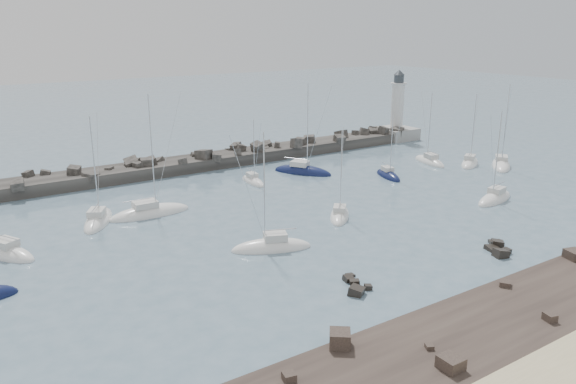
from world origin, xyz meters
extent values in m
plane|color=slate|center=(0.00, 0.00, 0.00)|extent=(400.00, 400.00, 0.00)
cube|color=#2D231F|center=(0.00, -22.00, 0.00)|extent=(140.00, 12.00, 0.70)
cube|color=#2D231F|center=(-16.49, -18.12, 0.63)|extent=(0.95, 0.98, 0.55)
cube|color=#2D231F|center=(4.63, -22.93, 0.66)|extent=(0.98, 1.11, 0.62)
cube|color=#2D231F|center=(-11.22, -16.76, 0.94)|extent=(2.10, 2.10, 1.18)
cube|color=#2D231F|center=(17.80, -17.17, 0.79)|extent=(1.93, 1.99, 0.87)
cube|color=#2D231F|center=(-6.10, -20.49, 0.50)|extent=(0.77, 0.80, 0.30)
cube|color=#2D231F|center=(-6.77, -23.00, 0.80)|extent=(1.44, 1.53, 0.89)
cube|color=#2D231F|center=(7.02, -17.16, 0.57)|extent=(1.37, 1.33, 0.44)
cube|color=black|center=(-2.58, -7.51, -0.05)|extent=(0.89, 0.96, 0.52)
cube|color=black|center=(-3.95, -9.99, -0.05)|extent=(1.23, 1.17, 0.86)
cube|color=black|center=(-3.05, -10.50, 0.09)|extent=(0.94, 0.92, 0.72)
cube|color=black|center=(-4.56, -10.70, 0.15)|extent=(1.83, 1.80, 1.28)
cube|color=black|center=(-3.43, -8.27, 0.21)|extent=(1.05, 1.08, 0.70)
cube|color=black|center=(-3.47, -9.15, 0.24)|extent=(1.14, 1.14, 0.51)
cube|color=black|center=(12.91, -12.39, 0.28)|extent=(1.72, 1.54, 1.25)
cube|color=black|center=(13.71, -10.93, -0.07)|extent=(1.77, 1.97, 1.12)
cube|color=black|center=(15.36, -9.93, 0.02)|extent=(1.65, 1.64, 0.89)
cube|color=black|center=(14.21, -12.16, 0.19)|extent=(0.71, 0.78, 0.74)
cube|color=black|center=(15.16, -10.30, 0.14)|extent=(1.90, 1.80, 1.09)
cube|color=#2E2C29|center=(-7.50, 38.00, 0.20)|extent=(115.00, 6.00, 3.20)
cube|color=#2E2C29|center=(17.83, 37.35, 2.14)|extent=(1.54, 1.54, 1.31)
cube|color=#2E2C29|center=(-24.23, 35.53, 1.98)|extent=(2.02, 2.41, 1.57)
cube|color=#2E2C29|center=(11.25, 38.60, 2.20)|extent=(1.85, 1.67, 1.67)
cube|color=#2E2C29|center=(42.13, 36.56, 2.41)|extent=(2.22, 2.22, 2.04)
cube|color=#2E2C29|center=(25.10, 37.83, 2.31)|extent=(2.72, 2.56, 1.73)
cube|color=#2E2C29|center=(38.68, 38.39, 2.15)|extent=(2.58, 2.25, 2.23)
cube|color=#2E2C29|center=(-7.60, 38.78, 1.92)|extent=(2.64, 2.79, 2.61)
cube|color=#2E2C29|center=(-7.33, 40.17, 1.67)|extent=(1.45, 1.52, 1.03)
cube|color=#2E2C29|center=(-11.31, 38.07, 1.62)|extent=(1.65, 1.72, 1.10)
cube|color=#2E2C29|center=(5.11, 35.42, 2.02)|extent=(1.99, 2.05, 1.57)
cube|color=#2E2C29|center=(-6.83, 38.38, 2.22)|extent=(1.49, 1.45, 1.49)
cube|color=#2E2C29|center=(11.01, 39.75, 2.17)|extent=(2.43, 2.09, 1.96)
cube|color=#2E2C29|center=(-14.62, 35.91, 1.59)|extent=(2.71, 2.53, 1.42)
cube|color=#2E2C29|center=(-19.91, 40.34, 1.72)|extent=(1.89, 1.56, 1.62)
cube|color=#2E2C29|center=(-7.31, 36.96, 1.85)|extent=(1.56, 1.65, 1.54)
cube|color=#2E2C29|center=(41.49, 38.86, 2.25)|extent=(2.17, 1.93, 1.83)
cube|color=#2E2C29|center=(-5.78, 37.37, 2.15)|extent=(2.37, 2.45, 1.45)
cube|color=#2E2C29|center=(20.63, 35.48, 2.44)|extent=(2.13, 1.74, 2.31)
cube|color=#2E2C29|center=(5.74, 38.01, 1.88)|extent=(2.04, 1.94, 1.46)
cube|color=#2E2C29|center=(41.12, 38.24, 1.90)|extent=(2.86, 2.90, 2.29)
cube|color=#2E2C29|center=(-16.06, 37.54, 1.77)|extent=(1.08, 1.20, 1.20)
cube|color=#2E2C29|center=(22.50, 37.33, 2.15)|extent=(2.67, 2.46, 1.76)
cube|color=#2E2C29|center=(13.36, 36.54, 2.43)|extent=(2.15, 2.20, 2.35)
cube|color=#2E2C29|center=(15.90, 38.29, 1.56)|extent=(1.58, 1.71, 1.31)
cube|color=#2E2C29|center=(41.72, 39.75, 1.61)|extent=(1.50, 1.40, 1.40)
cube|color=#2E2C29|center=(45.18, 35.91, 2.02)|extent=(3.02, 3.24, 1.92)
cube|color=#2E2C29|center=(-0.68, 35.55, 2.07)|extent=(1.80, 1.83, 1.31)
cube|color=#2E2C29|center=(33.05, 38.48, 2.28)|extent=(1.81, 2.51, 2.10)
cube|color=#2E2C29|center=(9.28, 36.03, 2.23)|extent=(1.32, 1.58, 1.41)
cube|color=#2E2C29|center=(-5.16, 37.79, 2.04)|extent=(2.37, 1.92, 2.04)
cube|color=#2E2C29|center=(-16.35, 38.18, 1.98)|extent=(2.39, 2.51, 2.14)
cube|color=#2E2C29|center=(30.28, 35.51, 2.11)|extent=(2.12, 2.30, 1.99)
cube|color=#2E2C29|center=(2.82, 39.13, 1.77)|extent=(1.34, 1.29, 1.45)
cube|color=#2E2C29|center=(16.59, 39.36, 1.90)|extent=(2.32, 2.15, 1.52)
cube|color=#2E2C29|center=(36.96, 38.99, 2.04)|extent=(1.24, 1.02, 1.35)
cube|color=#2E2C29|center=(3.46, 36.70, 2.11)|extent=(2.80, 3.18, 2.47)
cube|color=#2E2C29|center=(-3.28, 39.20, 1.59)|extent=(2.34, 2.21, 1.83)
cube|color=#2E2C29|center=(-22.09, 40.34, 1.92)|extent=(1.92, 1.77, 1.58)
cube|color=#2E2C29|center=(10.06, 40.40, 1.55)|extent=(1.26, 1.62, 1.17)
cube|color=#2E2C29|center=(17.62, 40.33, 1.78)|extent=(2.26, 2.12, 1.67)
cube|color=gray|center=(47.00, 38.00, 0.80)|extent=(7.00, 7.00, 3.00)
cylinder|color=silver|center=(47.00, 38.00, 6.80)|extent=(2.50, 2.50, 9.00)
cylinder|color=silver|center=(47.00, 38.00, 11.23)|extent=(3.20, 3.20, 0.25)
cylinder|color=#34393F|center=(47.00, 38.00, 12.10)|extent=(2.00, 2.00, 1.60)
cone|color=#34393F|center=(47.00, 38.00, 13.40)|extent=(2.20, 2.20, 1.00)
ellipsoid|color=white|center=(-28.71, 15.85, 0.05)|extent=(6.41, 8.84, 2.25)
cube|color=silver|center=(-28.51, 15.47, 1.37)|extent=(2.66, 2.94, 0.73)
cylinder|color=silver|center=(-28.23, 14.94, 2.05)|extent=(1.71, 3.08, 0.10)
ellipsoid|color=white|center=(-18.00, 20.39, 0.05)|extent=(6.45, 8.74, 2.27)
cube|color=silver|center=(-18.21, 20.01, 1.39)|extent=(2.66, 2.92, 0.75)
cylinder|color=silver|center=(-17.67, 20.98, 6.78)|extent=(0.13, 0.13, 11.52)
cylinder|color=silver|center=(-18.50, 19.49, 2.09)|extent=(1.75, 3.04, 0.11)
ellipsoid|color=white|center=(-11.96, 19.62, 0.05)|extent=(10.17, 3.33, 2.44)
cube|color=silver|center=(-12.46, 19.63, 1.46)|extent=(2.87, 2.09, 0.74)
cylinder|color=silver|center=(-11.15, 19.60, 7.91)|extent=(0.13, 0.13, 13.65)
cylinder|color=silver|center=(-13.17, 19.64, 2.14)|extent=(4.04, 0.18, 0.11)
ellipsoid|color=white|center=(-5.32, 2.01, 0.05)|extent=(8.76, 5.59, 2.28)
cube|color=silver|center=(-4.93, 1.86, 1.40)|extent=(2.82, 2.46, 0.77)
cylinder|color=silver|center=(-5.94, 2.27, 6.69)|extent=(0.13, 0.13, 11.34)
cylinder|color=silver|center=(-4.39, 1.63, 2.12)|extent=(3.15, 1.38, 0.11)
ellipsoid|color=white|center=(6.01, 25.38, 0.05)|extent=(2.55, 6.55, 1.79)
cube|color=silver|center=(6.04, 25.70, 1.12)|extent=(1.44, 1.90, 0.62)
cylinder|color=silver|center=(5.97, 24.88, 5.13)|extent=(0.11, 0.11, 8.63)
cylinder|color=silver|center=(6.08, 26.15, 1.70)|extent=(0.32, 2.56, 0.09)
ellipsoid|color=white|center=(7.04, 6.18, 0.05)|extent=(6.48, 6.81, 1.93)
cube|color=silver|center=(6.80, 5.91, 1.19)|extent=(2.42, 2.46, 0.65)
cylinder|color=silver|center=(7.42, 6.60, 5.72)|extent=(0.11, 0.11, 9.70)
cylinder|color=silver|center=(6.46, 5.54, 1.79)|extent=(2.00, 2.19, 0.09)
ellipsoid|color=#0F1740|center=(15.33, 25.90, 0.05)|extent=(7.64, 9.64, 2.47)
cube|color=silver|center=(15.07, 26.30, 1.50)|extent=(3.06, 3.29, 0.80)
cylinder|color=silver|center=(15.74, 25.26, 7.54)|extent=(0.14, 0.14, 12.89)
cylinder|color=silver|center=(14.71, 26.87, 2.24)|extent=(2.15, 3.28, 0.11)
ellipsoid|color=white|center=(28.39, 0.02, 0.05)|extent=(8.52, 4.33, 2.23)
cube|color=silver|center=(28.78, 0.12, 1.37)|extent=(2.60, 2.12, 0.75)
cylinder|color=silver|center=(27.75, -0.13, 6.50)|extent=(0.13, 0.13, 11.02)
cylinder|color=silver|center=(29.34, 0.25, 2.07)|extent=(3.20, 0.85, 0.11)
ellipsoid|color=white|center=(37.11, 19.64, 0.05)|extent=(4.32, 8.33, 2.12)
cube|color=silver|center=(37.01, 19.25, 1.30)|extent=(2.10, 2.55, 0.70)
cylinder|color=silver|center=(37.26, 20.26, 6.33)|extent=(0.12, 0.12, 10.76)
cylinder|color=silver|center=(36.88, 18.71, 1.96)|extent=(0.87, 3.12, 0.10)
ellipsoid|color=white|center=(44.98, 11.32, 0.05)|extent=(8.99, 8.02, 2.30)
cube|color=silver|center=(45.34, 11.61, 1.39)|extent=(3.18, 3.07, 0.72)
cylinder|color=silver|center=(44.40, 10.86, 7.26)|extent=(0.12, 0.12, 12.47)
cylinder|color=silver|center=(45.84, 12.01, 2.06)|extent=(2.94, 2.39, 0.10)
ellipsoid|color=white|center=(41.85, 15.10, 0.05)|extent=(8.03, 6.17, 2.18)
cube|color=silver|center=(41.52, 14.90, 1.35)|extent=(2.72, 2.50, 0.74)
cylinder|color=silver|center=(42.40, 15.43, 6.31)|extent=(0.13, 0.13, 10.66)
cylinder|color=silver|center=(41.04, 14.61, 2.03)|extent=(2.76, 1.72, 0.11)
ellipsoid|color=#0F1740|center=(24.98, 16.76, 0.05)|extent=(3.99, 7.12, 1.92)
cube|color=silver|center=(25.07, 17.09, 1.20)|extent=(1.86, 2.22, 0.67)
cylinder|color=silver|center=(24.82, 16.24, 5.45)|extent=(0.11, 0.11, 9.18)
cylinder|color=silver|center=(25.21, 17.54, 1.82)|extent=(0.88, 2.63, 0.10)
camera|label=1|loc=(-33.77, -44.14, 22.40)|focal=35.00mm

